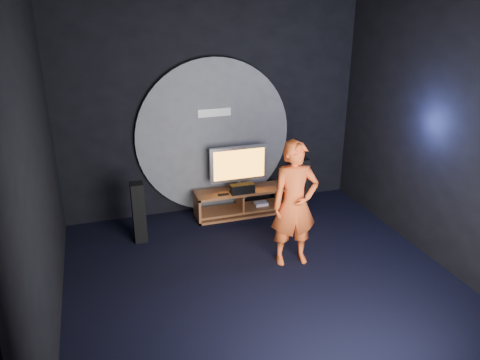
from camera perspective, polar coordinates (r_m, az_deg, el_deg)
The scene contains 14 objects.
floor at distance 6.26m, azimuth 2.91°, elevation -12.44°, with size 5.00×5.00×0.00m, color black.
back_wall at distance 7.76m, azimuth -3.38°, elevation 8.61°, with size 5.00×0.04×3.50m, color black.
front_wall at distance 3.47m, azimuth 18.31°, elevation -10.10°, with size 5.00×0.04×3.50m, color black.
left_wall at distance 5.18m, azimuth -23.57°, elevation -0.07°, with size 0.04×5.00×3.50m, color black.
right_wall at distance 6.75m, azimuth 23.60°, elevation 4.76°, with size 0.04×5.00×3.50m, color black.
wall_disc_panel at distance 7.83m, azimuth -3.20°, elevation 5.32°, with size 2.60×0.11×2.60m.
media_console at distance 7.95m, azimuth 0.04°, elevation -2.91°, with size 1.53×0.45×0.45m.
tv at distance 7.75m, azimuth -0.15°, elevation 1.74°, with size 0.98×0.22×0.75m.
center_speaker at distance 7.70m, azimuth 0.28°, elevation -1.05°, with size 0.40×0.15×0.15m, color black.
remote at distance 7.65m, azimuth -2.05°, elevation -1.77°, with size 0.18×0.05×0.02m, color black.
tower_speaker_left at distance 7.17m, azimuth -12.23°, elevation -3.88°, with size 0.19×0.21×0.94m, color black.
tower_speaker_right at distance 8.07m, azimuth 7.50°, elevation -0.57°, with size 0.19×0.21×0.94m, color black.
subwoofer at distance 8.29m, azimuth 6.05°, elevation -2.15°, with size 0.31×0.31×0.34m, color black.
player at distance 6.34m, azimuth 6.66°, elevation -2.93°, with size 0.64×0.42×1.76m, color #EF5620.
Camera 1 is at (-1.87, -4.82, 3.52)m, focal length 35.00 mm.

